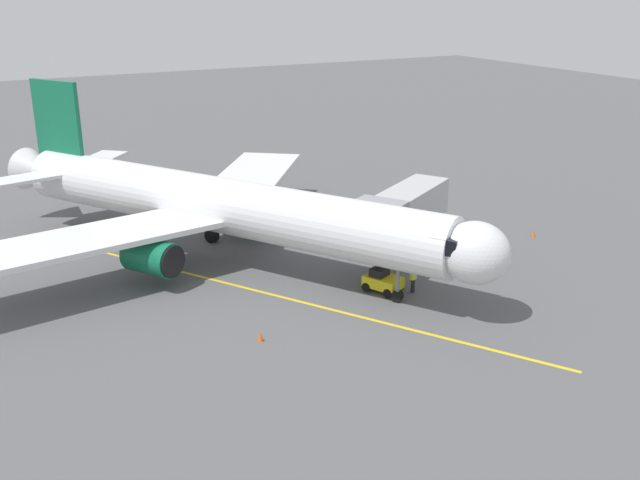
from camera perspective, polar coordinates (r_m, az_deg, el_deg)
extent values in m
plane|color=#565659|center=(53.65, -8.78, -0.79)|extent=(220.00, 220.00, 0.00)
cube|color=yellow|center=(46.34, -5.01, -3.99)|extent=(20.80, 34.42, 0.01)
cylinder|color=white|center=(50.19, -7.88, 2.75)|extent=(20.76, 31.10, 3.80)
ellipsoid|color=white|center=(41.82, 12.10, -0.98)|extent=(5.15, 5.29, 3.61)
cone|color=white|center=(63.09, -21.24, 5.08)|extent=(4.48, 4.33, 3.42)
cube|color=black|center=(42.06, 10.36, 0.06)|extent=(3.59, 3.03, 0.90)
cube|color=white|center=(59.04, -5.57, 4.81)|extent=(14.42, 16.74, 0.36)
cylinder|color=#146B47|center=(55.79, -4.90, 2.34)|extent=(3.72, 4.10, 2.30)
cylinder|color=black|center=(54.83, -3.41, 2.07)|extent=(1.90, 1.25, 2.10)
cube|color=white|center=(47.02, -17.88, 0.03)|extent=(17.65, 7.80, 0.36)
cylinder|color=#146B47|center=(47.39, -13.05, -1.29)|extent=(3.72, 4.10, 2.30)
cylinder|color=black|center=(46.25, -11.47, -1.70)|extent=(1.90, 1.25, 2.10)
cube|color=#146B47|center=(60.01, -19.88, 8.29)|extent=(2.78, 4.30, 7.20)
cube|color=white|center=(62.46, -17.13, 5.98)|extent=(6.01, 6.40, 0.24)
cube|color=white|center=(58.51, -21.71, 4.57)|extent=(6.78, 3.78, 0.24)
cylinder|color=slate|center=(44.25, 6.14, -2.77)|extent=(0.24, 0.24, 2.77)
cylinder|color=black|center=(44.79, 6.07, -4.41)|extent=(0.75, 0.83, 0.70)
cylinder|color=slate|center=(54.57, -8.56, 1.72)|extent=(0.24, 0.24, 2.77)
cylinder|color=black|center=(55.00, -8.49, 0.35)|extent=(0.95, 1.17, 1.10)
cylinder|color=slate|center=(50.88, -12.23, 0.15)|extent=(0.24, 0.24, 2.77)
cylinder|color=black|center=(51.35, -12.12, -1.30)|extent=(0.95, 1.17, 1.10)
cube|color=#B7B7BC|center=(50.08, 6.78, 2.53)|extent=(9.05, 6.86, 2.50)
cube|color=gray|center=(46.19, 4.47, 1.13)|extent=(4.05, 4.18, 3.00)
cylinder|color=slate|center=(54.63, 8.64, 1.75)|extent=(0.70, 0.70, 3.90)
cube|color=#333338|center=(55.15, 8.56, 0.12)|extent=(2.00, 2.00, 0.60)
cylinder|color=#23232D|center=(46.16, 7.29, -3.59)|extent=(0.26, 0.26, 0.88)
cube|color=#D8EA19|center=(45.87, 7.33, -2.74)|extent=(0.43, 0.33, 0.60)
cube|color=silver|center=(45.87, 7.33, -2.74)|extent=(0.45, 0.35, 0.10)
sphere|color=brown|center=(45.71, 7.36, -2.25)|extent=(0.22, 0.22, 0.22)
cube|color=yellow|center=(46.04, 4.98, -3.28)|extent=(2.31, 2.71, 0.70)
cube|color=black|center=(45.95, 4.69, -2.50)|extent=(1.37, 1.27, 0.50)
cylinder|color=black|center=(46.30, 6.24, -3.66)|extent=(0.47, 0.65, 0.60)
cylinder|color=black|center=(45.28, 5.38, -4.18)|extent=(0.47, 0.65, 0.60)
cylinder|color=black|center=(47.07, 4.58, -3.20)|extent=(0.47, 0.65, 0.60)
cylinder|color=black|center=(46.07, 3.70, -3.70)|extent=(0.47, 0.65, 0.60)
cone|color=#F2590F|center=(40.00, -4.68, -7.56)|extent=(0.32, 0.32, 0.55)
cone|color=#F2590F|center=(58.06, 16.44, 0.49)|extent=(0.32, 0.32, 0.55)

